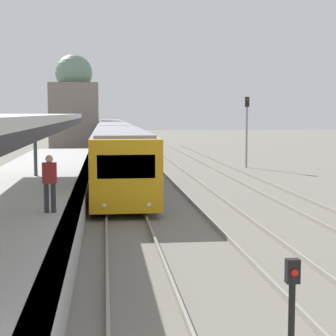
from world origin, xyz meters
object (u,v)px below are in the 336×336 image
train_near (114,140)px  person_on_platform (50,180)px  signal_post_near (292,303)px  signal_mast_far (247,123)px

train_near → person_on_platform: bearing=-94.6°
signal_post_near → signal_mast_far: (7.26, 31.07, 2.06)m
person_on_platform → train_near: train_near is taller
train_near → signal_mast_far: bearing=-35.4°
person_on_platform → signal_mast_far: 25.41m
person_on_platform → signal_mast_far: bearing=62.9°
person_on_platform → train_near: size_ratio=0.03×
person_on_platform → signal_mast_far: (11.57, 22.59, 1.19)m
signal_post_near → person_on_platform: bearing=116.9°
train_near → signal_post_near: (1.97, -37.65, -0.60)m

